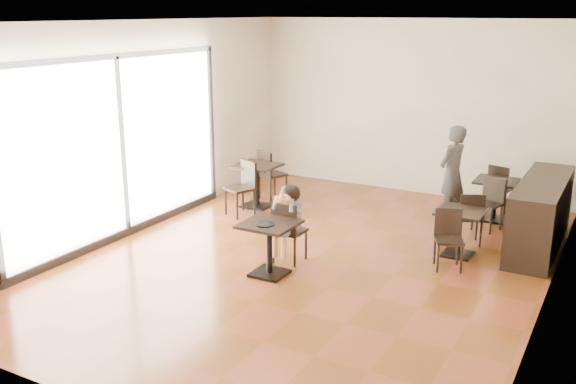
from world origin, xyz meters
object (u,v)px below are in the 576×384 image
Objects in this scene: child_chair at (290,231)px; cafe_table_left at (257,186)px; cafe_table_mid at (459,233)px; cafe_table_back at (495,200)px; chair_mid_b at (449,240)px; chair_left_b at (240,189)px; child_table at (269,249)px; chair_left_a at (273,175)px; chair_mid_a at (469,218)px; chair_back_a at (502,188)px; child at (290,224)px; chair_back_b at (488,205)px; adult_patron at (452,173)px.

cafe_table_left is at bearing -48.65° from child_chair.
cafe_table_mid is 1.86m from cafe_table_back.
chair_mid_b is 0.87× the size of chair_left_b.
child_table is 0.78× the size of chair_left_a.
chair_mid_a is 0.97× the size of chair_back_a.
child is 2.22m from chair_left_b.
cafe_table_left is at bearing 138.14° from chair_mid_b.
chair_mid_a is at bearing -81.01° from chair_back_b.
chair_mid_a is at bearing -166.43° from chair_left_a.
child_table is at bearing 90.00° from child_chair.
child_chair is 0.94× the size of chair_left_a.
chair_mid_a is 0.76m from chair_back_b.
chair_mid_b is (-0.10, -2.40, 0.06)m from cafe_table_back.
adult_patron reaches higher than child_table.
chair_back_a is (3.80, 1.78, 0.03)m from cafe_table_left.
child is at bearing 147.65° from chair_left_a.
cafe_table_mid is at bearing 65.78° from chair_mid_a.
chair_mid_a is 3.75m from chair_left_a.
chair_left_b is (-3.70, -0.47, 0.06)m from chair_mid_a.
chair_mid_b is 2.96m from chair_back_a.
chair_left_b is (0.00, -1.10, 0.00)m from chair_left_a.
cafe_table_back is 4.20m from chair_left_b.
adult_patron is at bearing 80.31° from chair_mid_b.
child_table is at bearing -55.53° from cafe_table_left.
chair_left_b is (-3.15, -1.48, -0.33)m from adult_patron.
cafe_table_left is at bearing 131.35° from child.
cafe_table_left is 4.00m from cafe_table_back.
adult_patron is 0.84m from cafe_table_back.
chair_back_b reaches higher than child_table.
chair_left_a is (-3.70, 0.63, 0.06)m from chair_mid_a.
child is 1.32× the size of chair_back_b.
chair_left_b is at bearing -16.91° from chair_mid_a.
cafe_table_mid is 0.72× the size of chair_left_b.
child is 1.64× the size of cafe_table_mid.
cafe_table_mid is 0.80× the size of chair_back_b.
chair_left_b is (0.00, -0.55, 0.08)m from cafe_table_left.
chair_mid_a is at bearing -136.52° from child_chair.
child_chair is 1.08× the size of chair_mid_b.
child is at bearing -9.55° from adult_patron.
chair_back_b is (2.08, 3.18, 0.05)m from child_table.
chair_left_b is 4.46m from chair_back_a.
child_table is 0.58m from child.
cafe_table_back is 0.83× the size of chair_back_b.
child reaches higher than chair_left_b.
chair_back_a is at bearing 106.91° from chair_back_b.
adult_patron reaches higher than cafe_table_left.
chair_mid_b is (1.98, 1.33, 0.04)m from child_table.
chair_left_b reaches higher than cafe_table_left.
chair_back_b reaches higher than chair_mid_b.
chair_mid_a is at bearing 43.48° from child.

